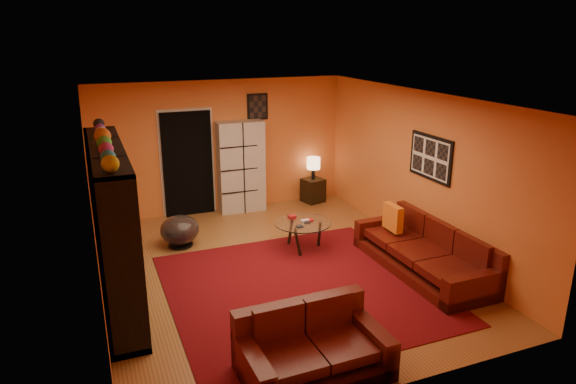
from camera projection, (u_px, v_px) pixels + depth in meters
name	position (u px, v px, depth m)	size (l,w,h in m)	color
floor	(276.00, 269.00, 7.85)	(6.00, 6.00, 0.00)	brown
ceiling	(274.00, 98.00, 7.07)	(6.00, 6.00, 0.00)	white
wall_back	(222.00, 147.00, 10.11)	(6.00, 6.00, 0.00)	orange
wall_front	(387.00, 275.00, 4.80)	(6.00, 6.00, 0.00)	orange
wall_left	(92.00, 209.00, 6.57)	(6.00, 6.00, 0.00)	orange
wall_right	(419.00, 171.00, 8.35)	(6.00, 6.00, 0.00)	orange
rug	(300.00, 288.00, 7.26)	(3.60, 3.60, 0.01)	#510910
doorway	(188.00, 164.00, 9.91)	(0.95, 0.10, 2.04)	black
wall_art_right	(431.00, 157.00, 7.98)	(0.03, 1.00, 0.70)	black
wall_art_back	(258.00, 107.00, 10.14)	(0.42, 0.03, 0.52)	black
entertainment_unit	(113.00, 225.00, 6.72)	(0.45, 3.00, 2.10)	black
tv	(117.00, 226.00, 6.82)	(0.13, 0.98, 0.56)	black
sofa	(428.00, 252.00, 7.76)	(1.01, 2.44, 0.85)	#450C09
loveseat	(310.00, 347.00, 5.44)	(1.55, 0.95, 0.85)	#450C09
throw_pillow	(393.00, 217.00, 8.21)	(0.12, 0.42, 0.42)	orange
coffee_table	(303.00, 225.00, 8.45)	(0.94, 0.94, 0.47)	silver
storage_cabinet	(241.00, 167.00, 10.17)	(0.91, 0.40, 1.82)	beige
bowl_chair	(180.00, 230.00, 8.61)	(0.65, 0.65, 0.53)	black
side_table	(313.00, 190.00, 10.88)	(0.40, 0.40, 0.50)	black
table_lamp	(313.00, 164.00, 10.70)	(0.28, 0.28, 0.47)	black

